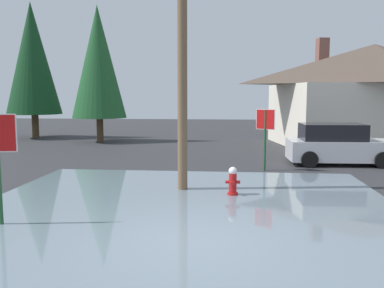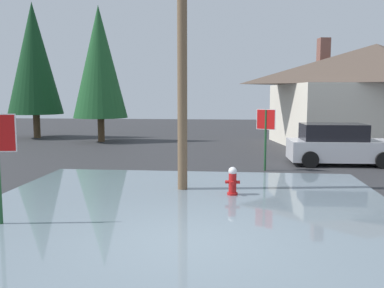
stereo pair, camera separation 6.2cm
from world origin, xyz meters
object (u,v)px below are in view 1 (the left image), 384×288
Objects in this scene: utility_pole at (182,31)px; stop_sign_far at (265,127)px; house at (373,93)px; fire_hydrant at (233,182)px; parked_car at (337,145)px; pine_tree_tall_left at (98,62)px; pine_tree_mid_left at (32,59)px.

stop_sign_far is at bearing 52.37° from utility_pole.
utility_pole is at bearing -127.37° from house.
stop_sign_far is (1.19, 3.98, 1.21)m from fire_hydrant.
stop_sign_far reaches higher than parked_car.
stop_sign_far is 12.94m from pine_tree_tall_left.
parked_car is 14.49m from pine_tree_tall_left.
house is at bearing -0.51° from pine_tree_tall_left.
utility_pole is at bearing -51.10° from pine_tree_mid_left.
pine_tree_tall_left reaches higher than house.
pine_tree_tall_left is at bearing 117.62° from utility_pole.
utility_pole is 5.22m from stop_sign_far.
stop_sign_far is at bearing -127.27° from house.
pine_tree_mid_left reaches higher than fire_hydrant.
pine_tree_tall_left is 0.92× the size of pine_tree_mid_left.
pine_tree_mid_left is at bearing 142.86° from stop_sign_far.
parked_car reaches higher than fire_hydrant.
parked_car is 19.55m from pine_tree_mid_left.
utility_pole is at bearing -62.38° from pine_tree_tall_left.
house is 15.68m from pine_tree_tall_left.
utility_pole is (-1.45, 0.56, 4.14)m from fire_hydrant.
pine_tree_mid_left is (-4.88, 1.76, 0.40)m from pine_tree_tall_left.
parked_car is (-3.55, -6.93, -2.10)m from house.
parked_car is at bearing 53.47° from fire_hydrant.
house is at bearing 58.40° from fire_hydrant.
fire_hydrant is 0.09× the size of pine_tree_mid_left.
parked_car is at bearing -30.47° from pine_tree_tall_left.
pine_tree_tall_left is (-9.01, 8.76, 3.07)m from stop_sign_far.
parked_car is at bearing 42.14° from utility_pole.
pine_tree_tall_left is at bearing 179.49° from house.
pine_tree_tall_left is 5.20m from pine_tree_mid_left.
parked_car is at bearing -117.13° from house.
house is 8.07m from parked_car.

